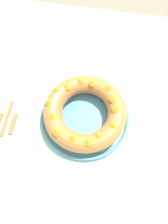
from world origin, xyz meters
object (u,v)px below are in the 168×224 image
Objects in this scene: serving_dish at (84,117)px; napkin at (159,120)px; bundt_cake at (84,112)px; serving_knife at (1,114)px; fork at (10,108)px; cake_knife at (16,114)px.

napkin is at bearing 7.38° from serving_dish.
bundt_cake is 0.31m from serving_knife.
bundt_cake is at bearing -172.62° from napkin.
bundt_cake reaches higher than napkin.
fork is 0.92× the size of serving_knife.
serving_dish is 0.27m from napkin.
cake_knife reaches higher than fork.
fork is at bearing 151.65° from cake_knife.
serving_knife is 1.57× the size of napkin.
fork is 0.04m from cake_knife.
bundt_cake is (-0.00, -0.00, 0.04)m from serving_dish.
serving_knife reaches higher than fork.
napkin is (0.57, 0.07, -0.00)m from serving_knife.
cake_knife is (0.03, -0.02, 0.00)m from fork.
bundt_cake is at bearing 14.00° from cake_knife.
napkin is (0.52, 0.07, -0.00)m from cake_knife.
bundt_cake reaches higher than fork.
bundt_cake is 0.28m from napkin.
cake_knife is at bearing -38.82° from fork.
serving_knife is 0.58m from napkin.
serving_knife is at bearing -172.54° from serving_dish.
cake_knife is at bearing -172.74° from napkin.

